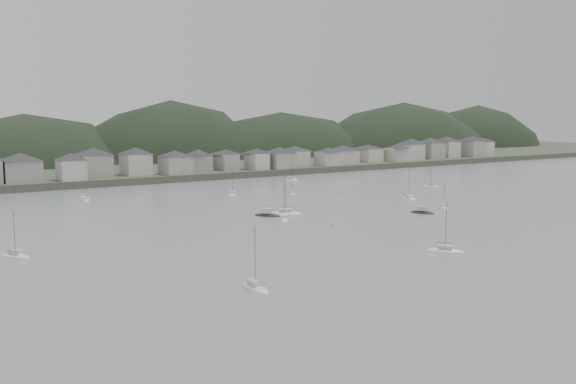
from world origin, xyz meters
TOP-DOWN VIEW (x-y plane):
  - ground at (0.00, 0.00)m, footprint 900.00×900.00m
  - far_shore_land at (0.00, 295.00)m, footprint 900.00×250.00m
  - forested_ridge at (4.83, 269.40)m, footprint 851.55×103.94m
  - waterfront_town at (50.59, 183.34)m, footprint 451.48×28.46m
  - moored_fleet at (-14.75, 59.55)m, footprint 246.37×178.63m
  - motor_launch_near at (31.42, 50.32)m, footprint 5.35×7.84m
  - motor_launch_far at (-9.45, 71.70)m, footprint 6.97×8.02m
  - mooring_buoys at (6.23, 49.11)m, footprint 69.51×122.78m

SIDE VIEW (x-z plane):
  - forested_ridge at x=4.83m, z-range -62.57..40.00m
  - ground at x=0.00m, z-range 0.00..0.00m
  - mooring_buoys at x=6.23m, z-range -0.20..0.50m
  - moored_fleet at x=-14.75m, z-range -6.75..7.10m
  - motor_launch_far at x=-9.45m, z-range -1.65..2.23m
  - motor_launch_near at x=31.42m, z-range -1.59..2.18m
  - far_shore_land at x=0.00m, z-range 0.00..3.00m
  - waterfront_town at x=50.59m, z-range 2.20..15.12m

